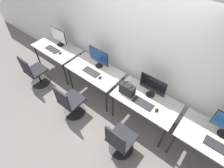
{
  "coord_description": "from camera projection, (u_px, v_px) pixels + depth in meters",
  "views": [
    {
      "loc": [
        1.43,
        -1.64,
        3.34
      ],
      "look_at": [
        0.0,
        0.13,
        0.9
      ],
      "focal_mm": 28.0,
      "sensor_mm": 36.0,
      "label": 1
    }
  ],
  "objects": [
    {
      "name": "desk_right",
      "position": [
        146.0,
        102.0,
        3.33
      ],
      "size": [
        1.24,
        0.67,
        0.75
      ],
      "color": "#BCB7AD",
      "rests_on": "ground_plane"
    },
    {
      "name": "desk_far_right",
      "position": [
        217.0,
        144.0,
        2.76
      ],
      "size": [
        1.24,
        0.67,
        0.75
      ],
      "color": "#BCB7AD",
      "rests_on": "ground_plane"
    },
    {
      "name": "desk_left",
      "position": [
        95.0,
        72.0,
        3.89
      ],
      "size": [
        1.24,
        0.67,
        0.75
      ],
      "color": "#BCB7AD",
      "rests_on": "ground_plane"
    },
    {
      "name": "office_chair_right",
      "position": [
        120.0,
        141.0,
        3.11
      ],
      "size": [
        0.48,
        0.48,
        0.89
      ],
      "color": "black",
      "rests_on": "ground_plane"
    },
    {
      "name": "handbag",
      "position": [
        127.0,
        89.0,
        3.29
      ],
      "size": [
        0.3,
        0.18,
        0.25
      ],
      "color": "black",
      "rests_on": "desk_right"
    },
    {
      "name": "mouse_far_left",
      "position": [
        60.0,
        53.0,
        4.22
      ],
      "size": [
        0.06,
        0.09,
        0.03
      ],
      "color": "black",
      "rests_on": "desk_far_left"
    },
    {
      "name": "wall_back",
      "position": [
        134.0,
        46.0,
        3.32
      ],
      "size": [
        12.0,
        0.05,
        2.8
      ],
      "color": "silver",
      "rests_on": "ground_plane"
    },
    {
      "name": "office_chair_left",
      "position": [
        70.0,
        103.0,
        3.68
      ],
      "size": [
        0.48,
        0.48,
        0.89
      ],
      "color": "black",
      "rests_on": "ground_plane"
    },
    {
      "name": "monitor_left",
      "position": [
        99.0,
        57.0,
        3.73
      ],
      "size": [
        0.52,
        0.17,
        0.45
      ],
      "color": "black",
      "rests_on": "desk_left"
    },
    {
      "name": "keyboard_far_left",
      "position": [
        52.0,
        49.0,
        4.33
      ],
      "size": [
        0.39,
        0.17,
        0.02
      ],
      "color": "#262628",
      "rests_on": "desk_far_left"
    },
    {
      "name": "keyboard_left",
      "position": [
        91.0,
        72.0,
        3.77
      ],
      "size": [
        0.39,
        0.17,
        0.02
      ],
      "color": "#262628",
      "rests_on": "desk_left"
    },
    {
      "name": "keyboard_far_right",
      "position": [
        218.0,
        146.0,
        2.64
      ],
      "size": [
        0.39,
        0.17,
        0.02
      ],
      "color": "#262628",
      "rests_on": "desk_far_right"
    },
    {
      "name": "desk_far_left",
      "position": [
        57.0,
        50.0,
        4.46
      ],
      "size": [
        1.24,
        0.67,
        0.75
      ],
      "color": "#BCB7AD",
      "rests_on": "ground_plane"
    },
    {
      "name": "mouse_left",
      "position": [
        100.0,
        78.0,
        3.64
      ],
      "size": [
        0.06,
        0.09,
        0.03
      ],
      "color": "black",
      "rests_on": "desk_left"
    },
    {
      "name": "monitor_right",
      "position": [
        152.0,
        86.0,
        3.17
      ],
      "size": [
        0.52,
        0.17,
        0.45
      ],
      "color": "black",
      "rests_on": "desk_right"
    },
    {
      "name": "monitor_far_left",
      "position": [
        59.0,
        36.0,
        4.3
      ],
      "size": [
        0.52,
        0.17,
        0.45
      ],
      "color": "black",
      "rests_on": "desk_far_left"
    },
    {
      "name": "office_chair_far_left",
      "position": [
        35.0,
        73.0,
        4.31
      ],
      "size": [
        0.48,
        0.48,
        0.89
      ],
      "color": "black",
      "rests_on": "ground_plane"
    },
    {
      "name": "mouse_right",
      "position": [
        157.0,
        110.0,
        3.09
      ],
      "size": [
        0.06,
        0.09,
        0.03
      ],
      "color": "black",
      "rests_on": "desk_right"
    },
    {
      "name": "keyboard_right",
      "position": [
        143.0,
        103.0,
        3.2
      ],
      "size": [
        0.39,
        0.17,
        0.02
      ],
      "color": "#262628",
      "rests_on": "desk_right"
    },
    {
      "name": "ground_plane",
      "position": [
        108.0,
        115.0,
        3.92
      ],
      "size": [
        20.0,
        20.0,
        0.0
      ],
      "primitive_type": "plane",
      "color": "slate"
    }
  ]
}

